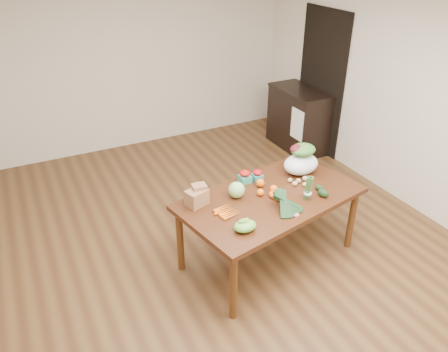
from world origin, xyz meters
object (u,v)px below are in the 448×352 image
paper_bag (197,196)px  kale_bunch (289,204)px  cabbage (237,190)px  salad_bag (301,161)px  dining_table (269,228)px  cabinet (298,119)px  asparagus_bundle (308,188)px  mandarin_cluster (276,194)px

paper_bag → kale_bunch: bearing=-34.8°
cabbage → salad_bag: 0.85m
dining_table → cabinet: bearing=37.3°
salad_bag → asparagus_bundle: bearing=-118.0°
mandarin_cluster → kale_bunch: (-0.03, -0.26, 0.04)m
dining_table → cabinet: cabinet is taller
paper_bag → cabbage: size_ratio=1.65×
mandarin_cluster → salad_bag: salad_bag is taller
asparagus_bundle → cabbage: bearing=138.8°
cabinet → mandarin_cluster: cabinet is taller
dining_table → paper_bag: paper_bag is taller
dining_table → cabbage: cabbage is taller
asparagus_bundle → cabinet: bearing=44.5°
asparagus_bundle → mandarin_cluster: bearing=135.9°
paper_bag → asparagus_bundle: (0.99, -0.39, 0.03)m
dining_table → cabbage: size_ratio=11.10×
cabinet → paper_bag: (-2.54, -1.92, 0.37)m
salad_bag → kale_bunch: bearing=-133.4°
mandarin_cluster → cabinet: bearing=49.9°
cabbage → mandarin_cluster: bearing=-27.2°
cabinet → salad_bag: bearing=-125.2°
kale_bunch → asparagus_bundle: size_ratio=1.60×
cabinet → cabbage: cabinet is taller
cabbage → kale_bunch: same height
cabinet → salad_bag: (-1.31, -1.85, 0.43)m
dining_table → kale_bunch: (0.00, -0.30, 0.45)m
dining_table → mandarin_cluster: 0.42m
asparagus_bundle → paper_bag: bearing=147.0°
kale_bunch → salad_bag: bearing=35.0°
kale_bunch → salad_bag: 0.77m
cabinet → mandarin_cluster: 2.82m
cabinet → paper_bag: size_ratio=3.86×
cabinet → salad_bag: 2.31m
mandarin_cluster → paper_bag: bearing=162.9°
salad_bag → paper_bag: bearing=-176.8°
cabbage → salad_bag: size_ratio=0.41×
cabbage → kale_bunch: 0.53m
paper_bag → kale_bunch: paper_bag is taller
paper_bag → kale_bunch: size_ratio=0.66×
dining_table → asparagus_bundle: 0.61m
dining_table → kale_bunch: bearing=-101.4°
paper_bag → salad_bag: 1.23m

